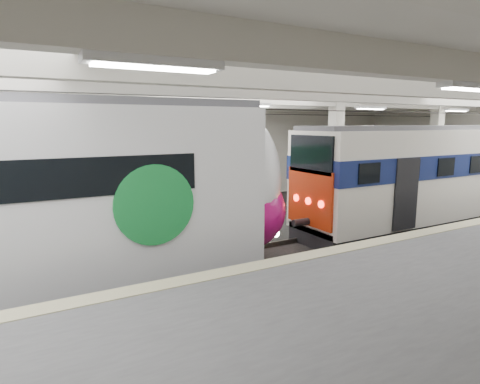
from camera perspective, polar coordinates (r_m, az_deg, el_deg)
station_hall at (r=11.62m, az=10.99°, el=4.47°), size 36.00×24.00×5.75m
modern_emu at (r=10.74m, az=-27.56°, el=-1.44°), size 15.37×3.17×4.88m
older_rer at (r=18.35m, az=25.18°, el=2.30°), size 12.57×2.78×4.19m
far_train at (r=16.20m, az=-28.93°, el=1.48°), size 13.94×3.17×4.43m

